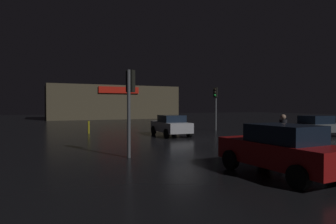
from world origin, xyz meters
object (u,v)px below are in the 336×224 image
at_px(traffic_signal_opposite, 216,101).
at_px(car_crossing, 280,149).
at_px(car_near, 171,125).
at_px(store_building, 112,103).
at_px(car_far, 315,126).
at_px(traffic_signal_main, 130,96).
at_px(pedestrian, 283,131).

distance_m(traffic_signal_opposite, car_crossing, 16.75).
xyz_separation_m(traffic_signal_opposite, car_near, (-5.56, -2.44, -1.89)).
bearing_deg(store_building, car_crossing, -96.50).
bearing_deg(store_building, car_near, -95.54).
bearing_deg(store_building, car_far, -80.01).
height_order(store_building, traffic_signal_main, store_building).
distance_m(car_far, pedestrian, 9.22).
xyz_separation_m(traffic_signal_main, traffic_signal_opposite, (10.90, 9.73, 0.02)).
distance_m(traffic_signal_opposite, car_far, 8.33).
relative_size(store_building, pedestrian, 11.73).
relative_size(traffic_signal_opposite, pedestrian, 2.10).
bearing_deg(car_crossing, traffic_signal_opposite, 63.21).
bearing_deg(car_far, pedestrian, -149.75).
xyz_separation_m(car_far, car_crossing, (-11.23, -7.66, 0.08)).
distance_m(traffic_signal_main, car_crossing, 6.42).
bearing_deg(traffic_signal_main, car_crossing, -56.46).
height_order(store_building, car_near, store_building).
bearing_deg(car_near, store_building, 84.46).
xyz_separation_m(car_crossing, pedestrian, (3.27, 3.01, 0.24)).
bearing_deg(car_near, pedestrian, -81.99).
bearing_deg(traffic_signal_opposite, store_building, 95.14).
distance_m(car_near, pedestrian, 9.50).
height_order(car_near, car_crossing, car_crossing).
xyz_separation_m(store_building, car_near, (-3.00, -30.94, -1.98)).
distance_m(car_far, car_crossing, 13.59).
height_order(traffic_signal_opposite, car_crossing, traffic_signal_opposite).
distance_m(traffic_signal_opposite, pedestrian, 12.68).
height_order(traffic_signal_main, traffic_signal_opposite, traffic_signal_opposite).
bearing_deg(traffic_signal_main, store_building, 77.69).
height_order(traffic_signal_main, pedestrian, traffic_signal_main).
relative_size(traffic_signal_main, car_far, 0.81).
relative_size(traffic_signal_main, traffic_signal_opposite, 0.98).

